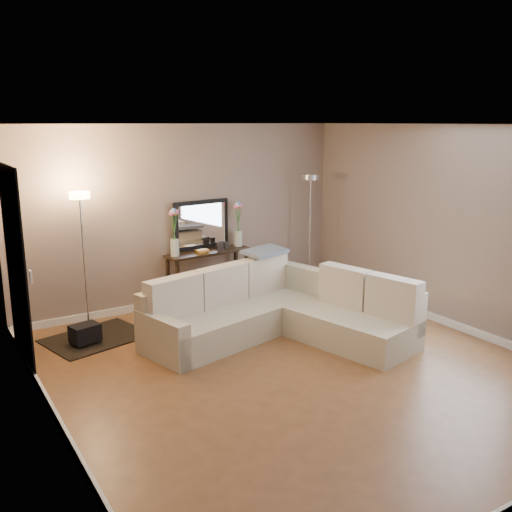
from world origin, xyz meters
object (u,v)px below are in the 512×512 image
floor_lamp_unlit (310,209)px  floor_lamp_lit (82,234)px  sectional_sofa (275,312)px  console_table (204,275)px

floor_lamp_unlit → floor_lamp_lit: bearing=179.4°
sectional_sofa → console_table: bearing=96.3°
sectional_sofa → floor_lamp_lit: floor_lamp_lit is taller
sectional_sofa → console_table: size_ratio=2.23×
console_table → floor_lamp_unlit: (1.76, -0.21, 0.85)m
floor_lamp_lit → floor_lamp_unlit: floor_lamp_unlit is taller
sectional_sofa → floor_lamp_lit: (-1.93, 1.45, 0.94)m
console_table → floor_lamp_unlit: floor_lamp_unlit is taller
sectional_sofa → console_table: 1.64m
sectional_sofa → floor_lamp_unlit: floor_lamp_unlit is taller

